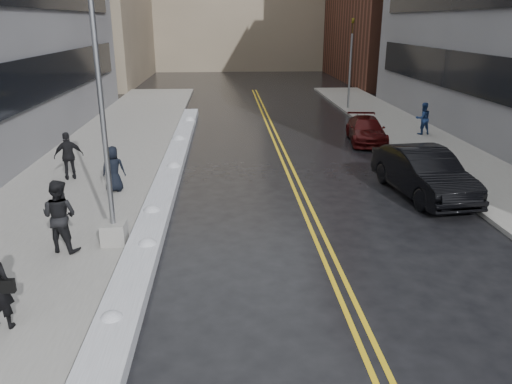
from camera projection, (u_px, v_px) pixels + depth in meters
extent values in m
plane|color=black|center=(236.00, 279.00, 12.18)|extent=(160.00, 160.00, 0.00)
cube|color=gray|center=(96.00, 167.00, 21.25)|extent=(5.50, 50.00, 0.15)
cube|color=gray|center=(455.00, 161.00, 22.18)|extent=(4.00, 50.00, 0.15)
cube|color=gold|center=(284.00, 165.00, 21.75)|extent=(0.12, 50.00, 0.01)
cube|color=gold|center=(291.00, 165.00, 21.77)|extent=(0.12, 50.00, 0.01)
cube|color=silver|center=(168.00, 177.00, 19.53)|extent=(0.90, 30.00, 0.34)
cube|color=gray|center=(114.00, 233.00, 13.73)|extent=(0.65, 0.65, 0.60)
cylinder|color=gray|center=(100.00, 94.00, 12.49)|extent=(0.14, 0.14, 7.00)
cylinder|color=maroon|center=(434.00, 153.00, 22.00)|extent=(0.24, 0.24, 0.60)
sphere|color=maroon|center=(435.00, 146.00, 21.90)|extent=(0.26, 0.26, 0.26)
cylinder|color=maroon|center=(434.00, 152.00, 21.98)|extent=(0.25, 0.10, 0.10)
cylinder|color=gray|center=(350.00, 71.00, 34.46)|extent=(0.14, 0.14, 5.00)
imported|color=#594C0C|center=(353.00, 26.00, 33.48)|extent=(0.16, 0.20, 1.00)
imported|color=black|center=(60.00, 216.00, 13.08)|extent=(1.13, 0.99, 1.97)
imported|color=black|center=(113.00, 169.00, 17.78)|extent=(0.81, 0.54, 1.65)
imported|color=black|center=(69.00, 156.00, 19.12)|extent=(1.17, 0.82, 1.85)
imported|color=navy|center=(423.00, 118.00, 26.79)|extent=(0.91, 0.75, 1.70)
imported|color=black|center=(423.00, 173.00, 17.78)|extent=(2.43, 5.35, 1.70)
imported|color=#3B0909|center=(366.00, 130.00, 25.76)|extent=(2.25, 4.49, 1.25)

